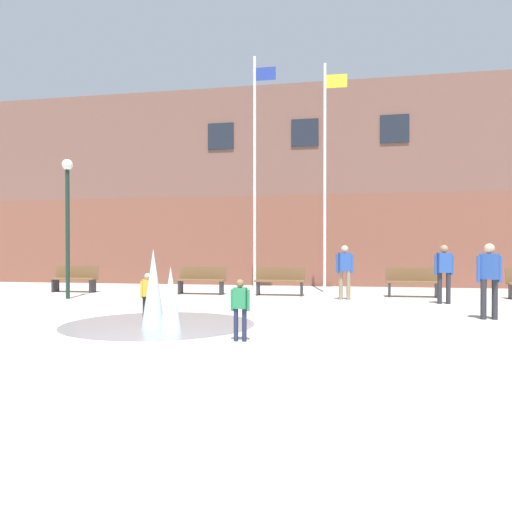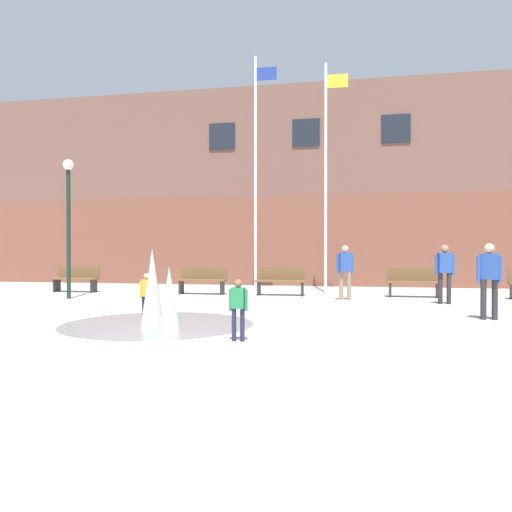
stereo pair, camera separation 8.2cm
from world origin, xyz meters
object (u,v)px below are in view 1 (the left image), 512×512
at_px(park_bench_left_of_flagpoles, 201,280).
at_px(child_running, 240,305).
at_px(park_bench_far_left, 75,278).
at_px(flagpole_left, 255,167).
at_px(child_in_fountain, 148,293).
at_px(adult_in_red, 489,275).
at_px(teen_by_trashcan, 345,268).
at_px(adult_near_bench, 444,269).
at_px(lamp_post_left_lane, 68,208).
at_px(park_bench_near_trashcan, 413,282).
at_px(park_bench_under_right_flagpole, 280,280).
at_px(flagpole_right, 326,171).

distance_m(park_bench_left_of_flagpoles, child_running, 8.63).
distance_m(park_bench_far_left, flagpole_left, 7.37).
height_order(child_in_fountain, adult_in_red, adult_in_red).
bearing_deg(teen_by_trashcan, child_in_fountain, 32.02).
relative_size(adult_near_bench, adult_in_red, 1.00).
height_order(park_bench_far_left, flagpole_left, flagpole_left).
xyz_separation_m(child_in_fountain, lamp_post_left_lane, (-4.29, 4.14, 2.12)).
distance_m(adult_in_red, flagpole_left, 9.34).
xyz_separation_m(teen_by_trashcan, lamp_post_left_lane, (-8.13, -1.23, 1.76)).
relative_size(park_bench_near_trashcan, lamp_post_left_lane, 0.38).
height_order(flagpole_left, lamp_post_left_lane, flagpole_left).
height_order(child_in_fountain, teen_by_trashcan, teen_by_trashcan).
xyz_separation_m(park_bench_far_left, park_bench_under_right_flagpole, (7.15, 0.08, 0.00)).
xyz_separation_m(park_bench_left_of_flagpoles, teen_by_trashcan, (4.65, -0.97, 0.45)).
xyz_separation_m(park_bench_far_left, child_in_fountain, (5.35, -6.31, 0.10)).
distance_m(park_bench_near_trashcan, flagpole_right, 4.75).
distance_m(park_bench_far_left, lamp_post_left_lane, 3.28).
bearing_deg(park_bench_left_of_flagpoles, adult_in_red, -31.23).
xyz_separation_m(child_in_fountain, adult_in_red, (6.86, 1.68, 0.35)).
bearing_deg(child_in_fountain, park_bench_under_right_flagpole, -144.11).
relative_size(park_bench_left_of_flagpoles, teen_by_trashcan, 1.01).
height_order(child_in_fountain, lamp_post_left_lane, lamp_post_left_lane).
bearing_deg(teen_by_trashcan, flagpole_right, -97.01).
height_order(park_bench_under_right_flagpole, child_in_fountain, child_in_fountain).
relative_size(flagpole_left, flagpole_right, 1.05).
distance_m(park_bench_far_left, park_bench_left_of_flagpoles, 4.54).
bearing_deg(lamp_post_left_lane, park_bench_near_trashcan, 13.48).
xyz_separation_m(teen_by_trashcan, adult_in_red, (3.01, -3.68, 0.00)).
bearing_deg(park_bench_far_left, park_bench_near_trashcan, 1.35).
relative_size(child_in_fountain, child_running, 1.00).
bearing_deg(park_bench_under_right_flagpole, park_bench_near_trashcan, 2.63).
relative_size(child_in_fountain, flagpole_right, 0.13).
relative_size(park_bench_under_right_flagpole, adult_near_bench, 1.01).
relative_size(child_in_fountain, lamp_post_left_lane, 0.24).
xyz_separation_m(park_bench_under_right_flagpole, adult_in_red, (5.06, -4.70, 0.45)).
height_order(teen_by_trashcan, flagpole_right, flagpole_right).
distance_m(park_bench_under_right_flagpole, park_bench_near_trashcan, 4.11).
bearing_deg(flagpole_right, adult_near_bench, -43.28).
height_order(child_running, lamp_post_left_lane, lamp_post_left_lane).
distance_m(park_bench_left_of_flagpoles, lamp_post_left_lane, 4.67).
distance_m(park_bench_under_right_flagpole, lamp_post_left_lane, 6.85).
bearing_deg(park_bench_near_trashcan, adult_near_bench, -72.49).
bearing_deg(child_running, adult_near_bench, 63.25).
xyz_separation_m(park_bench_left_of_flagpoles, flagpole_right, (3.98, 1.49, 3.69)).
bearing_deg(park_bench_far_left, flagpole_left, 13.99).
height_order(child_running, flagpole_left, flagpole_left).
xyz_separation_m(park_bench_far_left, adult_near_bench, (11.84, -1.62, 0.45)).
bearing_deg(adult_near_bench, lamp_post_left_lane, 169.79).
height_order(child_running, flagpole_right, flagpole_right).
relative_size(park_bench_under_right_flagpole, adult_in_red, 1.01).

